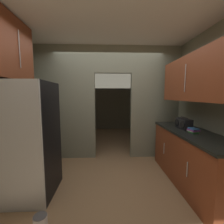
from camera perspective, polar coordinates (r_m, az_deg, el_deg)
ground at (r=2.73m, az=-0.55°, el=-27.40°), size 20.00×20.00×0.00m
kitchen_overhead_slab at (r=2.91m, az=-0.90°, el=30.21°), size 3.79×6.59×0.06m
kitchen_partition at (r=3.57m, az=-1.63°, el=4.58°), size 3.39×0.12×2.67m
adjoining_room_shell at (r=5.70m, az=-1.65°, el=4.50°), size 3.39×3.21×2.67m
refrigerator at (r=2.60m, az=-30.06°, el=-9.23°), size 0.78×0.79×1.72m
lower_cabinet_run at (r=2.97m, az=28.22°, el=-15.38°), size 0.63×1.90×0.92m
upper_cabinet_counterside at (r=2.78m, az=29.70°, el=11.25°), size 0.36×1.71×0.73m
upper_cabinet_fridgeside at (r=2.81m, az=-35.47°, el=19.18°), size 0.36×0.86×0.90m
boombox at (r=3.01m, az=25.88°, el=-4.03°), size 0.16×0.34×0.22m
book_stack at (r=2.75m, az=28.84°, el=-6.23°), size 0.15×0.17×0.08m
paint_can at (r=2.23m, az=-25.86°, el=-34.18°), size 0.15×0.15×0.19m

